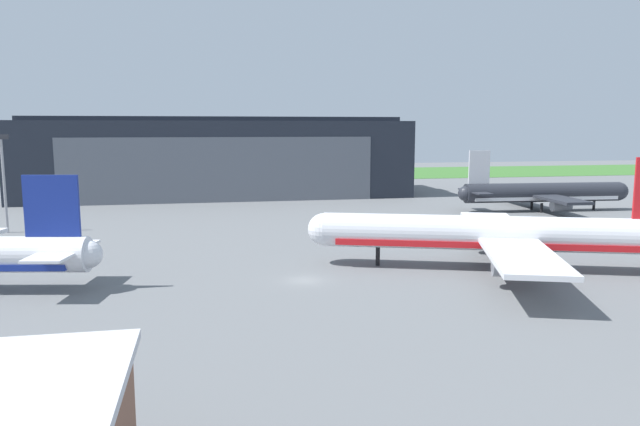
{
  "coord_description": "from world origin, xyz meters",
  "views": [
    {
      "loc": [
        -11.17,
        -66.83,
        17.82
      ],
      "look_at": [
        6.4,
        23.58,
        4.49
      ],
      "focal_mm": 33.24,
      "sensor_mm": 36.0,
      "label": 1
    }
  ],
  "objects_px": {
    "maintenance_hangar": "(218,158)",
    "apron_light_mast": "(3,175)",
    "airliner_far_right": "(544,193)",
    "airliner_near_right": "(498,235)"
  },
  "relations": [
    {
      "from": "maintenance_hangar",
      "to": "apron_light_mast",
      "type": "xyz_separation_m",
      "value": [
        -37.0,
        -50.79,
        0.06
      ]
    },
    {
      "from": "maintenance_hangar",
      "to": "airliner_far_right",
      "type": "bearing_deg",
      "value": -33.18
    },
    {
      "from": "airliner_near_right",
      "to": "apron_light_mast",
      "type": "relative_size",
      "value": 2.74
    },
    {
      "from": "maintenance_hangar",
      "to": "airliner_far_right",
      "type": "height_order",
      "value": "maintenance_hangar"
    },
    {
      "from": "airliner_far_right",
      "to": "airliner_near_right",
      "type": "distance_m",
      "value": 58.62
    },
    {
      "from": "maintenance_hangar",
      "to": "apron_light_mast",
      "type": "bearing_deg",
      "value": -126.07
    },
    {
      "from": "airliner_near_right",
      "to": "airliner_far_right",
      "type": "bearing_deg",
      "value": 53.1
    },
    {
      "from": "maintenance_hangar",
      "to": "airliner_far_right",
      "type": "distance_m",
      "value": 81.06
    },
    {
      "from": "airliner_far_right",
      "to": "maintenance_hangar",
      "type": "bearing_deg",
      "value": 146.82
    },
    {
      "from": "maintenance_hangar",
      "to": "airliner_near_right",
      "type": "xyz_separation_m",
      "value": [
        32.47,
        -91.11,
        -5.42
      ]
    }
  ]
}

